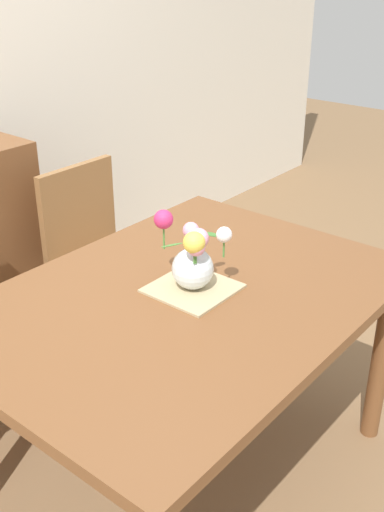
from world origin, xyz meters
TOP-DOWN VIEW (x-y plane):
  - ground_plane at (0.00, 0.00)m, footprint 12.00×12.00m
  - dining_table at (0.00, 0.00)m, footprint 1.42×1.04m
  - chair_right at (0.39, 0.86)m, footprint 0.42×0.42m
  - placemat at (0.04, 0.00)m, footprint 0.25×0.25m
  - flower_vase at (0.03, 0.00)m, footprint 0.21×0.24m

SIDE VIEW (x-z plane):
  - ground_plane at x=0.00m, z-range 0.00..0.00m
  - chair_right at x=0.39m, z-range 0.07..0.97m
  - dining_table at x=0.00m, z-range 0.29..1.06m
  - placemat at x=0.04m, z-range 0.77..0.78m
  - flower_vase at x=0.03m, z-range 0.76..1.01m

